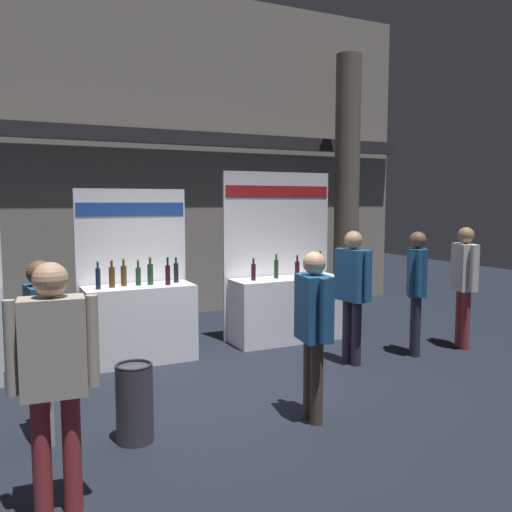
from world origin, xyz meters
TOP-DOWN VIEW (x-y plane):
  - ground_plane at (0.00, 0.00)m, footprint 24.00×24.00m
  - hall_colonnade at (0.00, 4.28)m, footprint 11.19×1.37m
  - exhibitor_booth_1 at (-0.52, 1.69)m, footprint 1.48×0.66m
  - exhibitor_booth_2 at (1.73, 1.79)m, footprint 1.79×0.66m
  - trash_bin at (-1.13, -0.69)m, footprint 0.32×0.32m
  - visitor_1 at (0.51, -0.98)m, footprint 0.31×0.54m
  - visitor_4 at (2.93, 0.31)m, footprint 0.36×0.40m
  - visitor_5 at (1.91, 0.35)m, footprint 0.29×0.61m
  - visitor_6 at (-1.85, -1.57)m, footprint 0.58×0.27m
  - visitor_7 at (3.78, 0.29)m, footprint 0.35×0.52m
  - visitor_9 at (-1.84, -0.38)m, footprint 0.26×0.54m

SIDE VIEW (x-z plane):
  - ground_plane at x=0.00m, z-range 0.00..0.00m
  - trash_bin at x=-1.13m, z-range 0.00..0.69m
  - exhibitor_booth_1 at x=-0.52m, z-range -0.53..1.72m
  - exhibitor_booth_2 at x=1.73m, z-range -0.66..1.87m
  - visitor_9 at x=-1.84m, z-range 0.14..1.74m
  - visitor_1 at x=0.51m, z-range 0.16..1.78m
  - visitor_4 at x=2.93m, z-range 0.15..1.83m
  - visitor_6 at x=-1.85m, z-range 0.17..1.88m
  - visitor_7 at x=3.78m, z-range 0.17..1.90m
  - visitor_5 at x=1.91m, z-range 0.18..1.90m
  - hall_colonnade at x=0.00m, z-range -0.05..5.80m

